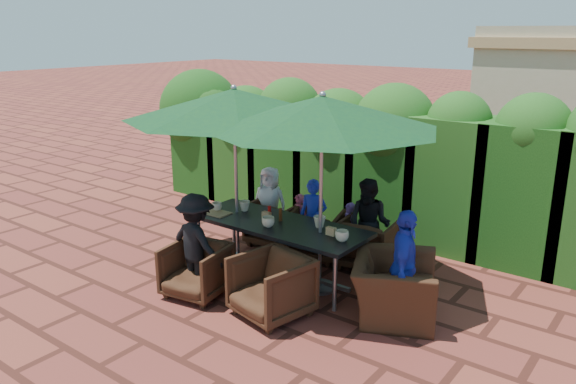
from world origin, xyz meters
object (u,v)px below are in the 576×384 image
Objects in this scene: dining_table at (278,228)px; chair_near_left at (196,268)px; chair_far_left at (275,220)px; chair_end_right at (395,278)px; umbrella_right at (322,113)px; umbrella_left at (234,104)px; chair_near_right at (271,284)px; chair_far_right at (368,241)px; chair_far_mid at (315,232)px.

dining_table is 3.36× the size of chair_near_left.
chair_far_left is (-0.77, 0.91, -0.31)m from dining_table.
chair_end_right reaches higher than dining_table.
umbrella_right reaches higher than chair_near_left.
chair_near_right is (1.31, -0.89, -1.82)m from umbrella_left.
dining_table is at bearing -1.66° from umbrella_left.
chair_far_right is at bearing 48.81° from chair_near_left.
umbrella_right reaches higher than chair_far_right.
umbrella_left is 2.05m from chair_far_left.
chair_end_right reaches higher than chair_far_right.
chair_far_left is at bearing 89.12° from chair_near_left.
chair_near_right is 1.39m from chair_end_right.
chair_end_right is at bearing -0.73° from dining_table.
chair_end_right is at bearing 49.47° from chair_near_right.
umbrella_left is at bearing 94.16° from chair_near_left.
chair_near_left is (0.30, -1.93, -0.01)m from chair_far_left.
umbrella_left reaches higher than chair_near_left.
chair_far_left is at bearing 130.17° from dining_table.
umbrella_left and umbrella_right have the same top height.
chair_far_right is at bearing 96.17° from chair_near_right.
umbrella_left is at bearing 87.20° from chair_far_left.
umbrella_left reaches higher than chair_far_mid.
chair_far_right is at bearing 52.69° from dining_table.
chair_near_left is (-0.47, -1.02, -0.32)m from dining_table.
chair_end_right is at bearing -3.36° from umbrella_right.
chair_near_right is at bearing 121.50° from chair_far_left.
chair_far_mid is at bearing 66.44° from chair_near_left.
umbrella_left is 3.87× the size of chair_far_right.
chair_far_mid is 1.83m from chair_near_right.
umbrella_left is 2.41m from chair_near_right.
dining_table is 3.22× the size of chair_far_right.
umbrella_left is at bearing 32.48° from chair_far_mid.
chair_near_right is at bearing -34.25° from umbrella_left.
umbrella_left reaches higher than dining_table.
chair_near_left is 1.06m from chair_near_right.
chair_end_right reaches higher than chair_near_right.
umbrella_left reaches higher than chair_far_right.
umbrella_right is 3.74× the size of chair_far_right.
chair_near_right is at bearing -92.81° from umbrella_right.
chair_end_right is (0.91, -1.03, 0.08)m from chair_far_right.
chair_near_right reaches higher than chair_near_left.
umbrella_right is 2.40m from chair_near_left.
chair_far_left is 1.95m from chair_near_left.
chair_far_right is (0.77, 1.01, -0.30)m from dining_table.
chair_far_right is at bearing 16.90° from chair_end_right.
chair_far_mid is at bearing 49.63° from umbrella_left.
chair_far_left is 2.24m from chair_near_right.
chair_far_right is (1.54, 0.09, 0.00)m from chair_far_left.
chair_far_mid is (-0.63, 0.83, -1.84)m from umbrella_right.
chair_near_right reaches higher than dining_table.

